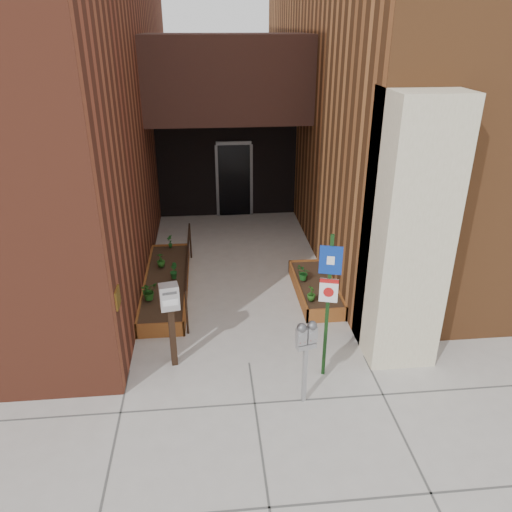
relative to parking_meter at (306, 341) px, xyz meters
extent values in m
plane|color=#9E9991|center=(-0.74, 1.00, -1.09)|extent=(80.00, 80.00, 0.00)
cube|color=brown|center=(5.26, 8.15, 3.91)|extent=(8.00, 13.70, 10.00)
cube|color=#C3B796|center=(1.81, 1.20, 1.11)|extent=(1.10, 1.20, 4.40)
cube|color=black|center=(-0.74, 7.00, 2.91)|extent=(4.20, 2.00, 2.00)
cube|color=black|center=(-0.74, 8.40, 0.41)|extent=(4.00, 0.30, 3.00)
cube|color=black|center=(-0.54, 8.22, -0.04)|extent=(0.90, 0.06, 2.10)
cube|color=#B79338|center=(-2.73, 0.80, 0.41)|extent=(0.04, 0.30, 0.30)
cube|color=brown|center=(-2.29, 1.92, -0.94)|extent=(0.90, 0.04, 0.30)
cube|color=brown|center=(-2.29, 5.48, -0.94)|extent=(0.90, 0.04, 0.30)
cube|color=brown|center=(-2.72, 3.70, -0.94)|extent=(0.04, 3.60, 0.30)
cube|color=brown|center=(-1.86, 3.70, -0.94)|extent=(0.04, 3.60, 0.30)
cube|color=black|center=(-2.29, 3.70, -0.96)|extent=(0.82, 3.52, 0.26)
cube|color=brown|center=(0.86, 2.12, -0.94)|extent=(0.80, 0.04, 0.30)
cube|color=brown|center=(0.86, 4.28, -0.94)|extent=(0.80, 0.04, 0.30)
cube|color=brown|center=(0.48, 3.20, -0.94)|extent=(0.04, 2.20, 0.30)
cube|color=brown|center=(1.24, 3.20, -0.94)|extent=(0.04, 2.20, 0.30)
cube|color=black|center=(0.86, 3.20, -0.96)|extent=(0.72, 2.12, 0.26)
cylinder|color=black|center=(-1.79, 2.00, -0.64)|extent=(0.04, 0.04, 0.90)
cylinder|color=black|center=(-1.79, 5.30, -0.64)|extent=(0.04, 0.04, 0.90)
cylinder|color=black|center=(-1.79, 3.65, -0.21)|extent=(0.04, 3.30, 0.04)
cube|color=#9A9A9C|center=(0.00, 0.00, -0.60)|extent=(0.07, 0.07, 0.97)
cube|color=#9A9A9C|center=(0.00, 0.00, -0.08)|extent=(0.31, 0.19, 0.08)
cube|color=#9A9A9C|center=(-0.08, -0.02, 0.10)|extent=(0.17, 0.13, 0.25)
sphere|color=#59595B|center=(-0.08, -0.02, 0.25)|extent=(0.14, 0.14, 0.14)
cube|color=white|center=(-0.07, -0.07, 0.12)|extent=(0.09, 0.03, 0.05)
cube|color=#B21414|center=(-0.07, -0.07, 0.04)|extent=(0.09, 0.03, 0.03)
cube|color=#9A9A9C|center=(0.08, 0.02, 0.10)|extent=(0.17, 0.13, 0.25)
sphere|color=#59595B|center=(0.08, 0.02, 0.25)|extent=(0.14, 0.14, 0.14)
cube|color=white|center=(0.09, -0.03, 0.12)|extent=(0.09, 0.03, 0.05)
cube|color=#B21414|center=(0.09, -0.03, 0.04)|extent=(0.09, 0.03, 0.03)
cube|color=#143413|center=(0.44, 0.61, 0.15)|extent=(0.07, 0.07, 2.48)
cube|color=navy|center=(0.43, 0.58, 1.00)|extent=(0.33, 0.11, 0.45)
cube|color=white|center=(0.43, 0.57, 1.00)|extent=(0.11, 0.04, 0.14)
cube|color=white|center=(0.43, 0.58, 0.49)|extent=(0.28, 0.10, 0.39)
cube|color=#B21414|center=(0.43, 0.57, 0.65)|extent=(0.27, 0.09, 0.07)
cylinder|color=#B21414|center=(0.43, 0.57, 0.47)|extent=(0.16, 0.06, 0.16)
cube|color=black|center=(-2.00, 1.10, -0.53)|extent=(0.12, 0.12, 1.11)
cube|color=silver|center=(-2.00, 1.10, 0.22)|extent=(0.34, 0.27, 0.42)
cube|color=#59595B|center=(-1.98, 0.99, 0.34)|extent=(0.22, 0.05, 0.04)
cube|color=white|center=(-1.98, 0.99, 0.17)|extent=(0.24, 0.05, 0.10)
imported|color=#1D4F16|center=(-2.55, 2.83, -0.60)|extent=(0.46, 0.46, 0.36)
imported|color=#17511C|center=(-2.12, 3.69, -0.62)|extent=(0.21, 0.21, 0.34)
imported|color=#205719|center=(-2.43, 4.27, -0.62)|extent=(0.21, 0.21, 0.33)
imported|color=#1C621F|center=(-2.28, 5.30, -0.63)|extent=(0.21, 0.21, 0.32)
imported|color=#225418|center=(0.61, 2.48, -0.64)|extent=(0.17, 0.17, 0.30)
imported|color=#245117|center=(1.11, 3.62, -0.63)|extent=(0.21, 0.21, 0.31)
imported|color=#18551C|center=(0.61, 3.32, -0.63)|extent=(0.40, 0.40, 0.32)
camera|label=1|loc=(-1.31, -5.86, 4.15)|focal=35.00mm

